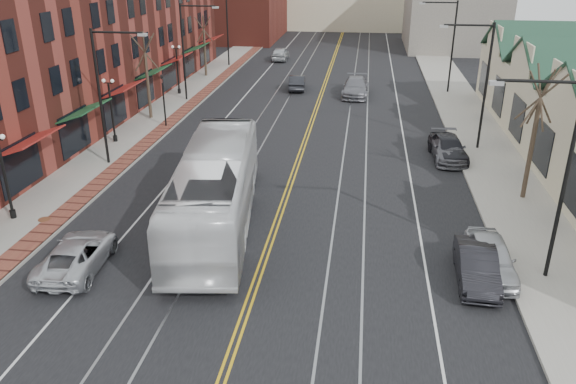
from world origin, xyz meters
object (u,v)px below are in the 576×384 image
(parked_car_a, at_px, (490,257))
(parked_car_b, at_px, (477,266))
(transit_bus, at_px, (215,189))
(parked_car_c, at_px, (448,148))
(parked_suv, at_px, (77,254))
(parked_car_d, at_px, (448,147))

(parked_car_a, height_order, parked_car_b, parked_car_a)
(transit_bus, height_order, parked_car_c, transit_bus)
(parked_suv, height_order, parked_car_d, parked_car_d)
(parked_car_c, relative_size, parked_car_d, 1.07)
(transit_bus, xyz_separation_m, parked_car_d, (12.12, 10.98, -1.11))
(parked_suv, bearing_deg, parked_car_b, 179.87)
(parked_car_a, distance_m, parked_car_b, 0.95)
(parked_car_b, xyz_separation_m, parked_car_d, (0.64, 14.49, 0.08))
(parked_car_a, relative_size, parked_car_c, 0.89)
(transit_bus, xyz_separation_m, parked_car_c, (12.12, 10.97, -1.17))
(parked_car_c, bearing_deg, parked_car_b, -94.59)
(parked_car_a, bearing_deg, parked_car_b, -132.96)
(transit_bus, relative_size, parked_car_d, 2.98)
(transit_bus, xyz_separation_m, parked_car_b, (11.47, -3.51, -1.19))
(transit_bus, distance_m, parked_suv, 6.78)
(parked_car_b, relative_size, parked_car_d, 0.92)
(transit_bus, xyz_separation_m, parked_suv, (-4.68, -4.75, -1.21))
(parked_car_a, bearing_deg, parked_car_c, 89.76)
(parked_car_c, height_order, parked_car_d, parked_car_d)
(parked_car_a, distance_m, parked_car_c, 13.79)
(parked_suv, xyz_separation_m, parked_car_a, (16.80, 1.94, 0.07))
(parked_suv, relative_size, parked_car_d, 1.06)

